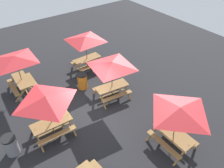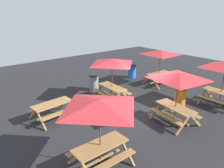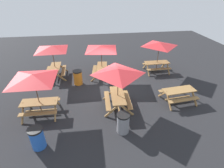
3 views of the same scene
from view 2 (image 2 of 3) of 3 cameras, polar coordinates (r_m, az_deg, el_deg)
The scene contains 9 objects.
ground_plane at distance 10.91m, azimuth 8.38°, elevation -7.05°, with size 27.45×27.45×0.00m, color #232326.
picnic_table_1 at distance 11.51m, azimuth -0.00°, elevation 5.12°, with size 2.08×2.08×2.34m.
picnic_table_2 at distance 9.44m, azimuth 16.97°, elevation 1.09°, with size 2.80×2.80×2.34m.
picnic_table_3 at distance 6.44m, azimuth -3.25°, elevation -6.56°, with size 2.01×2.01×2.34m.
picnic_table_4 at distance 14.34m, azimuth 12.55°, elevation 7.48°, with size 2.83×2.83×2.34m.
picnic_table_5 at distance 10.24m, azimuth -15.31°, elevation -5.91°, with size 1.93×1.68×0.81m.
trash_bin_gray at distance 13.40m, azimuth -4.78°, elevation 0.43°, with size 0.59×0.59×0.98m.
trash_bin_orange at distance 11.73m, azimuth 17.34°, elevation -3.19°, with size 0.59×0.59×0.98m.
trash_bin_blue at distance 15.87m, azimuth 5.27°, elevation 3.41°, with size 0.59×0.59×0.98m.
Camera 2 is at (7.33, 6.51, 4.78)m, focal length 35.00 mm.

